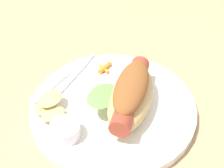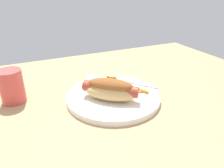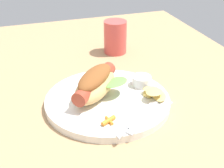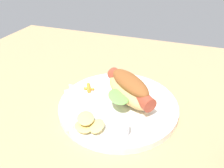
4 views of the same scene
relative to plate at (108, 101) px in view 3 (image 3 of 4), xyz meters
The scene contains 9 objects.
ground_plane 2.18cm from the plate, 119.24° to the right, with size 120.00×90.00×1.80cm, color tan.
plate is the anchor object (origin of this frame).
hot_dog 4.70cm from the plate, 132.20° to the right, with size 15.43×15.24×5.98cm.
sauce_ramekin 9.75cm from the plate, 107.25° to the left, with size 4.42×4.42×2.27cm, color white.
fork 9.78cm from the plate, 22.97° to the left, with size 9.98×12.56×0.40cm.
knife 11.32cm from the plate, 31.51° to the left, with size 14.21×1.40×0.36cm, color silver.
chips_pile 10.19cm from the plate, 74.13° to the left, with size 6.79×6.12×2.22cm.
carrot_garnish 8.99cm from the plate, 16.26° to the right, with size 2.67×3.31×0.90cm.
drinking_cup 28.64cm from the plate, 157.86° to the left, with size 6.60×6.60×9.50cm, color #D84C47.
Camera 3 is at (55.77, -16.03, 37.61)cm, focal length 50.38 mm.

